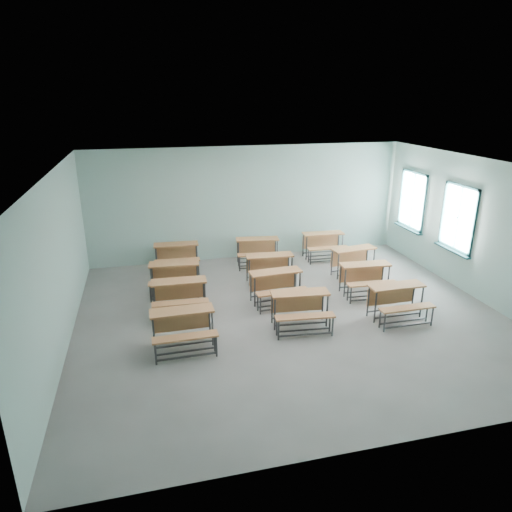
# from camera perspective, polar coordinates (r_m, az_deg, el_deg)

# --- Properties ---
(room) EXTENTS (9.04, 8.04, 3.24)m
(room) POSITION_cam_1_polar(r_m,az_deg,el_deg) (9.41, 5.04, 1.41)
(room) COLOR gray
(room) RESTS_ON ground
(desk_unit_r0c0) EXTENTS (1.19, 0.81, 0.74)m
(desk_unit_r0c0) POSITION_cam_1_polar(r_m,az_deg,el_deg) (8.66, -9.12, -8.40)
(desk_unit_r0c0) COLOR #A6673C
(desk_unit_r0c0) RESTS_ON ground
(desk_unit_r0c1) EXTENTS (1.25, 0.91, 0.74)m
(desk_unit_r0c1) POSITION_cam_1_polar(r_m,az_deg,el_deg) (9.32, 5.62, -6.13)
(desk_unit_r0c1) COLOR #A6673C
(desk_unit_r0c1) RESTS_ON ground
(desk_unit_r0c2) EXTENTS (1.19, 0.80, 0.74)m
(desk_unit_r0c2) POSITION_cam_1_polar(r_m,az_deg,el_deg) (10.06, 17.35, -4.96)
(desk_unit_r0c2) COLOR #A6673C
(desk_unit_r0c2) RESTS_ON ground
(desk_unit_r1c0) EXTENTS (1.21, 0.84, 0.74)m
(desk_unit_r1c0) POSITION_cam_1_polar(r_m,az_deg,el_deg) (9.97, -9.54, -4.54)
(desk_unit_r1c0) COLOR #A6673C
(desk_unit_r1c0) RESTS_ON ground
(desk_unit_r1c1) EXTENTS (1.23, 0.86, 0.74)m
(desk_unit_r1c1) POSITION_cam_1_polar(r_m,az_deg,el_deg) (10.35, 2.64, -3.33)
(desk_unit_r1c1) COLOR #A6673C
(desk_unit_r1c1) RESTS_ON ground
(desk_unit_r1c2) EXTENTS (1.23, 0.87, 0.74)m
(desk_unit_r1c2) POSITION_cam_1_polar(r_m,az_deg,el_deg) (11.09, 13.63, -2.30)
(desk_unit_r1c2) COLOR #A6673C
(desk_unit_r1c2) RESTS_ON ground
(desk_unit_r2c0) EXTENTS (1.25, 0.90, 0.74)m
(desk_unit_r2c0) POSITION_cam_1_polar(r_m,az_deg,el_deg) (11.00, -10.17, -2.22)
(desk_unit_r2c0) COLOR #A6673C
(desk_unit_r2c0) RESTS_ON ground
(desk_unit_r2c1) EXTENTS (1.23, 0.86, 0.74)m
(desk_unit_r2c1) POSITION_cam_1_polar(r_m,az_deg,el_deg) (11.38, 1.80, -1.15)
(desk_unit_r2c1) COLOR #A6673C
(desk_unit_r2c1) RESTS_ON ground
(desk_unit_r2c2) EXTENTS (1.27, 0.93, 0.74)m
(desk_unit_r2c2) POSITION_cam_1_polar(r_m,az_deg,el_deg) (12.15, 12.33, -0.25)
(desk_unit_r2c2) COLOR #A6673C
(desk_unit_r2c2) RESTS_ON ground
(desk_unit_r3c0) EXTENTS (1.22, 0.85, 0.74)m
(desk_unit_r3c0) POSITION_cam_1_polar(r_m,az_deg,el_deg) (12.40, -9.90, 0.33)
(desk_unit_r3c0) COLOR #A6673C
(desk_unit_r3c0) RESTS_ON ground
(desk_unit_r3c1) EXTENTS (1.28, 0.94, 0.74)m
(desk_unit_r3c1) POSITION_cam_1_polar(r_m,az_deg,el_deg) (12.66, 0.22, 1.03)
(desk_unit_r3c1) COLOR #A6673C
(desk_unit_r3c1) RESTS_ON ground
(desk_unit_r3c2) EXTENTS (1.22, 0.85, 0.74)m
(desk_unit_r3c2) POSITION_cam_1_polar(r_m,az_deg,el_deg) (13.33, 8.51, 1.77)
(desk_unit_r3c2) COLOR #A6673C
(desk_unit_r3c2) RESTS_ON ground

